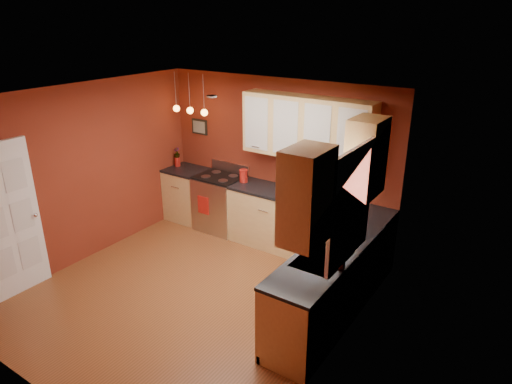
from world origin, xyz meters
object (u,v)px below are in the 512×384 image
Objects in this scene: red_canister at (243,176)px; coffee_maker at (344,197)px; soap_pump at (340,262)px; gas_range at (220,202)px; sink at (322,261)px.

coffee_maker is (1.71, 0.04, 0.01)m from red_canister.
red_canister is 1.08× the size of soap_pump.
soap_pump is (2.40, -1.64, -0.01)m from red_canister.
sink is at bearing -29.78° from gas_range.
gas_range is 5.38× the size of red_canister.
red_canister is 0.87× the size of coffee_maker.
soap_pump reaches higher than gas_range.
coffee_maker is at bearing 105.58° from sink.
red_canister is at bearing -172.48° from coffee_maker.
gas_range is at bearing 150.22° from sink.
coffee_maker is at bearing 1.82° from gas_range.
sink is 0.30m from soap_pump.
soap_pump is at bearing -61.75° from coffee_maker.
red_canister reaches higher than soap_pump.
red_canister is at bearing 144.65° from sink.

